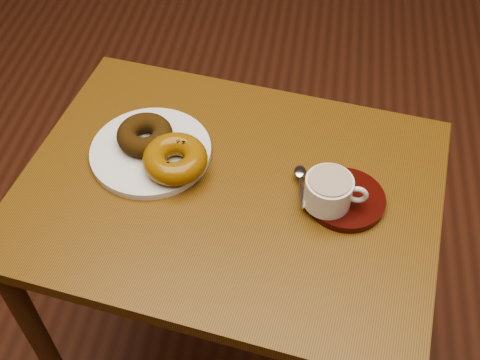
# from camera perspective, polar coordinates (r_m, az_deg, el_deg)

# --- Properties ---
(cafe_table) EXTENTS (0.79, 0.63, 0.68)m
(cafe_table) POSITION_cam_1_polar(r_m,az_deg,el_deg) (1.12, -1.01, -4.14)
(cafe_table) COLOR brown
(cafe_table) RESTS_ON ground
(donut_plate) EXTENTS (0.30, 0.30, 0.01)m
(donut_plate) POSITION_cam_1_polar(r_m,az_deg,el_deg) (1.10, -8.45, 2.71)
(donut_plate) COLOR silver
(donut_plate) RESTS_ON cafe_table
(donut_cinnamon) EXTENTS (0.10, 0.10, 0.04)m
(donut_cinnamon) POSITION_cam_1_polar(r_m,az_deg,el_deg) (1.09, -9.01, 4.26)
(donut_cinnamon) COLOR #39230B
(donut_cinnamon) RESTS_ON donut_plate
(donut_caramel) EXTENTS (0.12, 0.12, 0.04)m
(donut_caramel) POSITION_cam_1_polar(r_m,az_deg,el_deg) (1.04, -6.18, 2.02)
(donut_caramel) COLOR #89590E
(donut_caramel) RESTS_ON donut_plate
(saucer) EXTENTS (0.15, 0.15, 0.01)m
(saucer) POSITION_cam_1_polar(r_m,az_deg,el_deg) (1.03, 9.99, -1.82)
(saucer) COLOR #340A07
(saucer) RESTS_ON cafe_table
(coffee_cup) EXTENTS (0.10, 0.08, 0.06)m
(coffee_cup) POSITION_cam_1_polar(r_m,az_deg,el_deg) (0.99, 8.46, -1.03)
(coffee_cup) COLOR silver
(coffee_cup) RESTS_ON saucer
(teaspoon) EXTENTS (0.02, 0.09, 0.01)m
(teaspoon) POSITION_cam_1_polar(r_m,az_deg,el_deg) (1.04, 5.74, 0.45)
(teaspoon) COLOR silver
(teaspoon) RESTS_ON saucer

